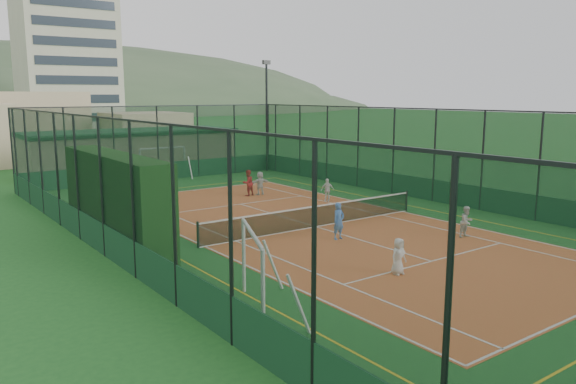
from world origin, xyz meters
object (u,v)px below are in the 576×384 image
object	(u,v)px
child_near_left	(398,256)
child_far_left	(173,201)
child_far_right	(327,190)
child_far_back	(260,183)
coach	(248,183)
futsal_goal_far	(163,164)
child_near_right	(467,222)
child_near_mid	(339,221)
clubhouse	(131,151)
white_bench	(142,242)
floodlight_ne	(267,116)
futsal_goal_near	(252,273)
apartment_tower	(66,38)

from	to	relation	value
child_near_left	child_far_left	distance (m)	13.22
child_far_right	child_far_back	xyz separation A→B (m)	(-1.83, 3.89, 0.05)
child_far_left	child_far_right	size ratio (longest dim) A/B	0.99
child_far_back	coach	xyz separation A→B (m)	(-0.75, 0.12, 0.07)
futsal_goal_far	child_near_right	world-z (taller)	futsal_goal_far
futsal_goal_far	child_near_mid	distance (m)	19.37
clubhouse	white_bench	distance (m)	22.85
clubhouse	child_near_left	bearing A→B (deg)	-94.00
floodlight_ne	child_far_right	xyz separation A→B (m)	(-4.36, -12.31, -3.49)
child_near_left	child_far_left	xyz separation A→B (m)	(-1.83, 13.09, 0.02)
floodlight_ne	futsal_goal_far	size ratio (longest dim) A/B	2.47
floodlight_ne	white_bench	world-z (taller)	floodlight_ne
white_bench	futsal_goal_near	xyz separation A→B (m)	(0.26, -7.14, 0.66)
futsal_goal_near	futsal_goal_far	size ratio (longest dim) A/B	1.01
child_far_right	coach	bearing A→B (deg)	-35.23
clubhouse	apartment_tower	distance (m)	62.64
child_far_left	futsal_goal_near	bearing A→B (deg)	33.52
white_bench	child_far_back	world-z (taller)	child_far_back
child_far_back	child_near_left	bearing A→B (deg)	74.07
floodlight_ne	child_near_mid	distance (m)	21.16
futsal_goal_far	child_far_back	xyz separation A→B (m)	(2.02, -9.01, -0.39)
coach	child_far_right	bearing A→B (deg)	112.18
child_near_left	futsal_goal_near	bearing A→B (deg)	178.90
white_bench	child_near_left	world-z (taller)	child_near_left
apartment_tower	child_near_right	bearing A→B (deg)	-95.37
child_near_mid	child_far_back	world-z (taller)	child_near_mid
apartment_tower	child_near_mid	xyz separation A→B (m)	(-12.60, -84.16, -14.25)
coach	white_bench	bearing A→B (deg)	28.72
white_bench	child_far_right	size ratio (longest dim) A/B	1.21
coach	futsal_goal_far	bearing A→B (deg)	-92.47
clubhouse	apartment_tower	world-z (taller)	apartment_tower
child_far_back	futsal_goal_far	bearing A→B (deg)	-76.75
floodlight_ne	child_near_right	world-z (taller)	floodlight_ne
child_near_mid	futsal_goal_near	bearing A→B (deg)	-149.44
floodlight_ne	child_far_left	xyz separation A→B (m)	(-12.43, -10.19, -3.49)
apartment_tower	white_bench	size ratio (longest dim) A/B	19.66
clubhouse	futsal_goal_near	world-z (taller)	clubhouse
floodlight_ne	child_near_right	distance (m)	22.39
apartment_tower	futsal_goal_far	bearing A→B (deg)	-100.15
floodlight_ne	coach	distance (m)	11.33
apartment_tower	child_far_left	xyz separation A→B (m)	(-15.83, -75.59, -14.36)
child_near_mid	child_far_back	bearing A→B (deg)	71.74
child_near_right	child_far_back	distance (m)	13.25
apartment_tower	futsal_goal_far	distance (m)	67.30
child_far_right	child_near_mid	bearing A→B (deg)	75.09
white_bench	child_near_right	xyz separation A→B (m)	(11.63, -5.55, 0.22)
futsal_goal_near	child_near_right	xyz separation A→B (m)	(11.36, 1.59, -0.44)
floodlight_ne	clubhouse	world-z (taller)	floodlight_ne
floodlight_ne	apartment_tower	world-z (taller)	apartment_tower
child_near_right	child_far_back	world-z (taller)	child_far_back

